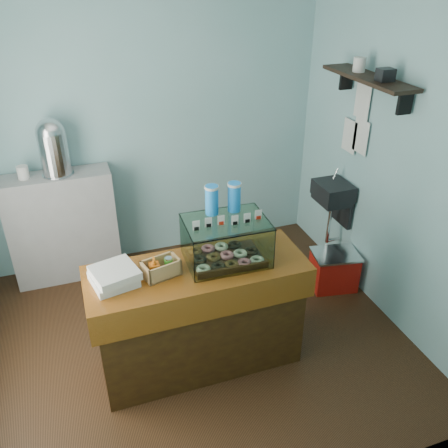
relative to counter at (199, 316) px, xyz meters
name	(u,v)px	position (x,y,z in m)	size (l,w,h in m)	color
ground	(192,339)	(0.00, 0.25, -0.46)	(3.50, 3.50, 0.00)	black
room_shell	(187,149)	(0.03, 0.26, 1.25)	(3.54, 3.04, 2.82)	#77ACAE
counter	(199,316)	(0.00, 0.00, 0.00)	(1.60, 0.60, 0.90)	#3F260C
back_shelf	(64,227)	(-0.90, 1.57, 0.09)	(1.00, 0.32, 1.10)	#959598
display_case	(225,237)	(0.23, 0.06, 0.62)	(0.60, 0.45, 0.54)	#351E10
condiment_crate	(161,268)	(-0.27, 0.00, 0.50)	(0.28, 0.21, 0.16)	tan
pastry_boxes	(114,276)	(-0.58, 0.02, 0.50)	(0.35, 0.35, 0.11)	silver
coffee_urn	(53,146)	(-0.86, 1.57, 0.92)	(0.28, 0.28, 0.52)	silver
red_cooler	(334,270)	(1.51, 0.52, -0.27)	(0.48, 0.40, 0.38)	#B4160E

